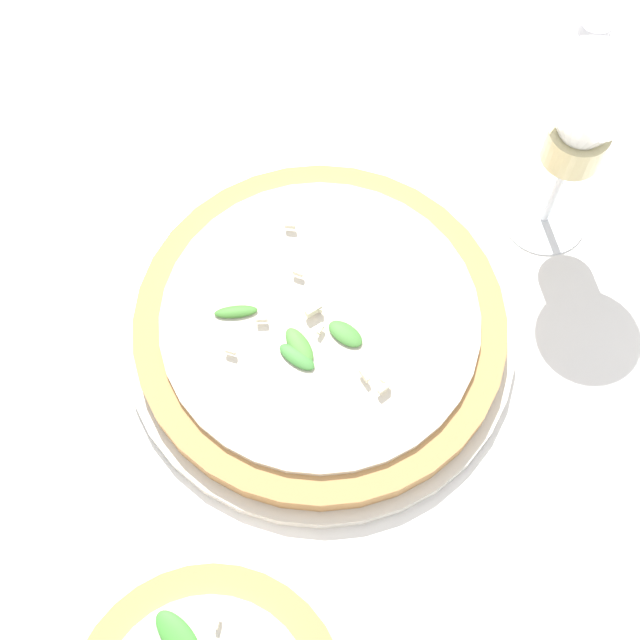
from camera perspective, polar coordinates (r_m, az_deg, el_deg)
ground_plane at (r=0.75m, az=-3.48°, el=0.21°), size 6.00×6.00×0.00m
pizza_arugula_main at (r=0.72m, az=-0.00°, el=-0.46°), size 0.32×0.32×0.05m
wine_glass at (r=0.71m, az=16.42°, el=11.67°), size 0.09×0.09×0.18m
shaker_pepper at (r=0.90m, az=16.71°, el=16.34°), size 0.03×0.03×0.07m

